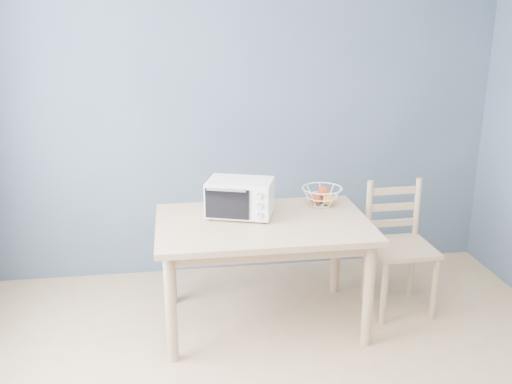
{
  "coord_description": "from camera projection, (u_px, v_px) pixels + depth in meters",
  "views": [
    {
      "loc": [
        -0.56,
        -2.15,
        2.07
      ],
      "look_at": [
        -0.04,
        1.4,
        0.93
      ],
      "focal_mm": 40.0,
      "sensor_mm": 36.0,
      "label": 1
    }
  ],
  "objects": [
    {
      "name": "dining_table",
      "position": [
        263.0,
        235.0,
        3.78
      ],
      "size": [
        1.4,
        0.9,
        0.75
      ],
      "color": "tan",
      "rests_on": "ground"
    },
    {
      "name": "dining_chair",
      "position": [
        398.0,
        248.0,
        4.06
      ],
      "size": [
        0.44,
        0.44,
        0.92
      ],
      "rotation": [
        0.0,
        0.0,
        0.03
      ],
      "color": "tan",
      "rests_on": "ground"
    },
    {
      "name": "fruit_basket",
      "position": [
        322.0,
        195.0,
        4.04
      ],
      "size": [
        0.32,
        0.32,
        0.15
      ],
      "rotation": [
        0.0,
        0.0,
        -0.13
      ],
      "color": "white",
      "rests_on": "dining_table"
    },
    {
      "name": "toaster_oven",
      "position": [
        238.0,
        197.0,
        3.81
      ],
      "size": [
        0.49,
        0.41,
        0.25
      ],
      "rotation": [
        0.0,
        0.0,
        -0.32
      ],
      "color": "white",
      "rests_on": "dining_table"
    },
    {
      "name": "room",
      "position": [
        316.0,
        208.0,
        2.34
      ],
      "size": [
        4.01,
        4.51,
        2.61
      ],
      "color": "tan",
      "rests_on": "ground"
    }
  ]
}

